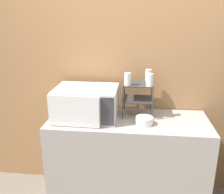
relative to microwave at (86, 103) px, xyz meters
The scene contains 8 objects.
wall_back 0.58m from the microwave, 40.51° to the left, with size 8.00×0.06×2.60m.
counter 0.72m from the microwave, ahead, with size 1.49×0.60×0.92m.
microwave is the anchor object (origin of this frame).
dish_rack 0.50m from the microwave, 14.75° to the left, with size 0.28×0.26×0.32m.
glass_front_left 0.45m from the microwave, ahead, with size 0.06×0.06×0.12m.
glass_back_right 0.65m from the microwave, 20.45° to the left, with size 0.06×0.06×0.12m.
glass_front_right 0.62m from the microwave, ahead, with size 0.06×0.06×0.12m.
bowl 0.56m from the microwave, 10.15° to the right, with size 0.15×0.15×0.07m.
Camera 1 is at (0.08, -1.85, 1.84)m, focal length 40.00 mm.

